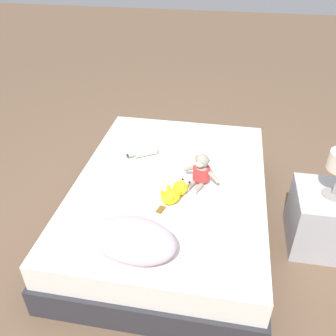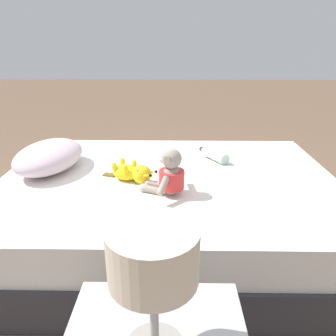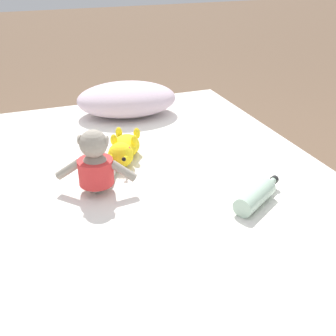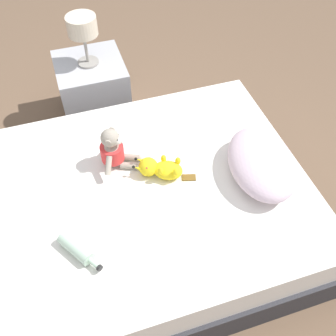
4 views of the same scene
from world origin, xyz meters
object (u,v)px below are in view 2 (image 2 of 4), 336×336
object	(u,v)px
plush_monkey	(170,176)
bedside_lamp	(153,263)
plush_yellow_creature	(132,173)
bed	(168,209)
pillow	(49,156)
glass_bottle	(215,155)

from	to	relation	value
plush_monkey	bedside_lamp	world-z (taller)	bedside_lamp
plush_yellow_creature	bed	bearing A→B (deg)	-71.48
plush_yellow_creature	bedside_lamp	size ratio (longest dim) A/B	0.95
bed	pillow	world-z (taller)	pillow
bed	bedside_lamp	bearing A→B (deg)	179.35
bed	pillow	xyz separation A→B (m)	(0.09, 0.68, 0.29)
bedside_lamp	plush_monkey	bearing A→B (deg)	-1.49
glass_bottle	bedside_lamp	bearing A→B (deg)	167.38
plush_monkey	glass_bottle	bearing A→B (deg)	-30.88
glass_bottle	pillow	bearing A→B (deg)	99.77
glass_bottle	bedside_lamp	distance (m)	1.42
glass_bottle	bed	bearing A→B (deg)	131.31
pillow	glass_bottle	distance (m)	0.99
pillow	plush_yellow_creature	xyz separation A→B (m)	(-0.15, -0.50, -0.03)
pillow	glass_bottle	size ratio (longest dim) A/B	2.35
plush_yellow_creature	plush_monkey	bearing A→B (deg)	-127.03
bedside_lamp	pillow	bearing A→B (deg)	29.42
plush_monkey	bedside_lamp	bearing A→B (deg)	178.51
bed	pillow	bearing A→B (deg)	82.64
plush_monkey	bedside_lamp	size ratio (longest dim) A/B	0.83
bed	glass_bottle	world-z (taller)	glass_bottle
plush_monkey	glass_bottle	distance (m)	0.55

